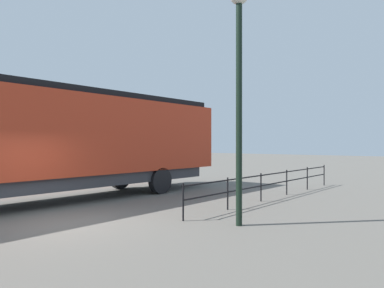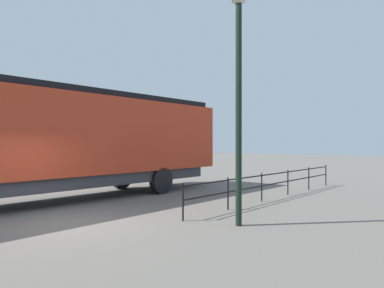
% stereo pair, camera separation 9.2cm
% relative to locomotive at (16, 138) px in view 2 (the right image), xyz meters
% --- Properties ---
extents(ground_plane, '(120.00, 120.00, 0.00)m').
position_rel_locomotive_xyz_m(ground_plane, '(3.44, -0.30, -2.30)').
color(ground_plane, '#666059').
extents(locomotive, '(2.95, 18.96, 4.09)m').
position_rel_locomotive_xyz_m(locomotive, '(0.00, 0.00, 0.00)').
color(locomotive, red).
rests_on(locomotive, ground_plane).
extents(lamp_post, '(0.51, 0.51, 6.21)m').
position_rel_locomotive_xyz_m(lamp_post, '(7.04, 2.53, 2.04)').
color(lamp_post, black).
rests_on(lamp_post, ground_plane).
extents(platform_fence, '(0.05, 10.88, 1.03)m').
position_rel_locomotive_xyz_m(platform_fence, '(5.57, 7.44, -1.62)').
color(platform_fence, black).
rests_on(platform_fence, ground_plane).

